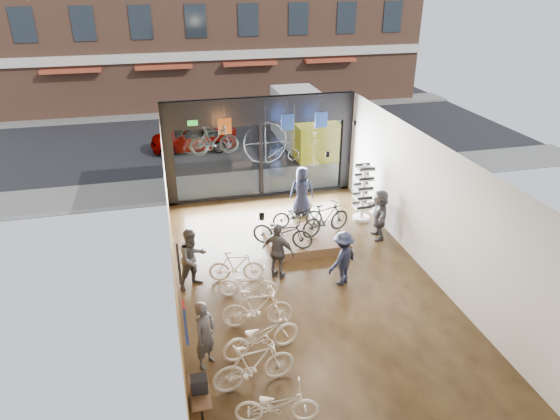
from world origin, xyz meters
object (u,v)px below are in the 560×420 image
object	(u,v)px
floor_bike_0	(277,405)
floor_bike_4	(248,284)
box_truck	(306,124)
customer_2	(278,252)
sunglasses_rack	(363,193)
customer_0	(205,335)
floor_bike_2	(261,336)
floor_bike_3	(257,308)
penny_farthing	(275,144)
floor_bike_5	(236,266)
display_bike_right	(298,215)
display_bike_left	(283,231)
customer_4	(302,191)
floor_bike_1	(254,365)
street_car	(194,136)
display_bike_mid	(326,219)
customer_3	(343,258)
customer_1	(193,258)
display_platform	(305,240)
customer_5	(379,214)
hung_bike	(214,140)

from	to	relation	value
floor_bike_0	floor_bike_4	bearing A→B (deg)	8.18
box_truck	floor_bike_0	bearing A→B (deg)	-108.26
customer_2	sunglasses_rack	size ratio (longest dim) A/B	0.82
customer_0	floor_bike_2	bearing A→B (deg)	-45.08
floor_bike_3	penny_farthing	size ratio (longest dim) A/B	0.93
floor_bike_5	display_bike_right	size ratio (longest dim) A/B	0.95
display_bike_left	display_bike_right	xyz separation A→B (m)	(0.77, 1.08, -0.06)
customer_4	floor_bike_1	bearing A→B (deg)	77.03
customer_2	customer_4	world-z (taller)	customer_4
street_car	floor_bike_0	world-z (taller)	street_car
display_bike_mid	customer_4	xyz separation A→B (m)	(-0.17, 2.14, 0.05)
street_car	customer_2	distance (m)	11.71
customer_2	customer_3	bearing A→B (deg)	-163.02
box_truck	display_bike_right	world-z (taller)	box_truck
box_truck	customer_3	distance (m)	11.56
display_bike_left	customer_0	xyz separation A→B (m)	(-2.74, -4.17, 0.02)
floor_bike_2	floor_bike_3	bearing A→B (deg)	-17.94
customer_1	customer_3	bearing A→B (deg)	-41.32
display_platform	customer_0	size ratio (longest dim) A/B	1.48
customer_5	customer_3	bearing A→B (deg)	-34.27
floor_bike_1	display_bike_mid	world-z (taller)	display_bike_mid
display_platform	display_bike_left	distance (m)	1.13
customer_3	customer_4	xyz separation A→B (m)	(0.11, 4.43, 0.09)
box_truck	street_car	bearing A→B (deg)	169.24
floor_bike_1	floor_bike_4	xyz separation A→B (m)	(0.44, 3.10, -0.12)
floor_bike_5	display_platform	bearing A→B (deg)	-47.66
floor_bike_0	display_bike_left	size ratio (longest dim) A/B	0.87
customer_4	penny_farthing	xyz separation A→B (m)	(-0.85, 0.53, 1.63)
floor_bike_4	customer_3	bearing A→B (deg)	-72.77
floor_bike_0	penny_farthing	distance (m)	9.57
customer_0	hung_bike	bearing A→B (deg)	32.08
customer_4	floor_bike_5	bearing A→B (deg)	61.17
display_bike_right	customer_1	world-z (taller)	customer_1
display_bike_right	sunglasses_rack	xyz separation A→B (m)	(2.45, 0.55, 0.28)
display_bike_left	floor_bike_4	bearing A→B (deg)	173.76
customer_4	box_truck	bearing A→B (deg)	-97.75
floor_bike_0	customer_2	world-z (taller)	customer_2
display_bike_left	penny_farthing	distance (m)	3.55
floor_bike_1	customer_2	world-z (taller)	customer_2
customer_3	floor_bike_3	bearing A→B (deg)	-6.12
floor_bike_4	display_bike_left	size ratio (longest dim) A/B	0.85
street_car	display_platform	size ratio (longest dim) A/B	1.69
street_car	display_bike_right	world-z (taller)	street_car
box_truck	display_bike_right	distance (m)	8.81
floor_bike_4	display_bike_mid	distance (m)	3.75
customer_1	customer_3	size ratio (longest dim) A/B	1.10
display_bike_mid	customer_3	world-z (taller)	customer_3
floor_bike_3	floor_bike_5	world-z (taller)	floor_bike_3
floor_bike_0	floor_bike_4	distance (m)	4.11
customer_3	customer_0	bearing A→B (deg)	-1.84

